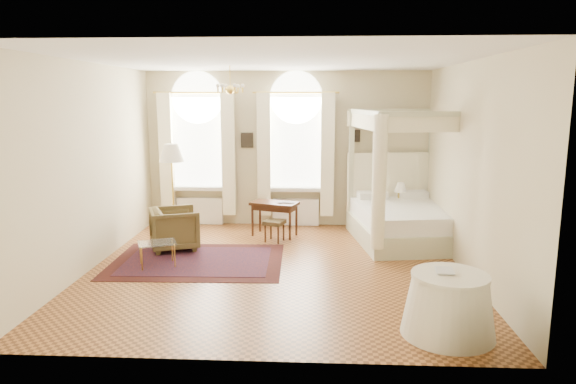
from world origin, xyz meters
name	(u,v)px	position (x,y,z in m)	size (l,w,h in m)	color
ground	(276,268)	(0.00, 0.00, 0.00)	(6.00, 6.00, 0.00)	#9E602D
room_walls	(276,147)	(0.00, 0.00, 1.98)	(6.00, 6.00, 6.00)	beige
window_left	(198,157)	(-1.90, 2.87, 1.49)	(1.62, 0.27, 3.29)	white
window_right	(296,158)	(0.20, 2.87, 1.49)	(1.62, 0.27, 3.29)	white
chandelier	(230,88)	(-0.90, 1.20, 2.91)	(0.51, 0.45, 0.50)	gold
wall_pictures	(291,138)	(0.09, 2.97, 1.89)	(2.54, 0.03, 0.39)	black
canopy_bed	(406,213)	(2.36, 1.71, 0.57)	(2.23, 2.59, 2.52)	#BCBD9A
nightstand	(396,214)	(2.34, 2.70, 0.32)	(0.45, 0.41, 0.64)	#3E1D10
nightstand_lamp	(400,189)	(2.39, 2.62, 0.89)	(0.25, 0.25, 0.36)	gold
writing_desk	(274,207)	(-0.19, 2.04, 0.59)	(1.02, 0.74, 0.69)	#3E1D10
laptop	(286,202)	(0.04, 2.04, 0.70)	(0.33, 0.22, 0.03)	black
stool	(274,224)	(-0.16, 1.61, 0.34)	(0.46, 0.46, 0.41)	#46371E
armchair	(175,229)	(-1.94, 1.00, 0.38)	(0.82, 0.84, 0.77)	#4C3F20
coffee_table	(157,245)	(-1.96, 0.01, 0.37)	(0.71, 0.61, 0.41)	white
floor_lamp	(171,158)	(-2.20, 1.87, 1.58)	(0.48, 0.48, 1.86)	gold
oriental_rug	(198,261)	(-1.37, 0.30, 0.01)	(2.92, 2.14, 0.01)	#38110D
side_table	(449,305)	(2.18, -2.25, 0.36)	(1.09, 1.09, 0.74)	#EEE5CF
book	(436,270)	(2.03, -2.17, 0.75)	(0.20, 0.27, 0.03)	black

